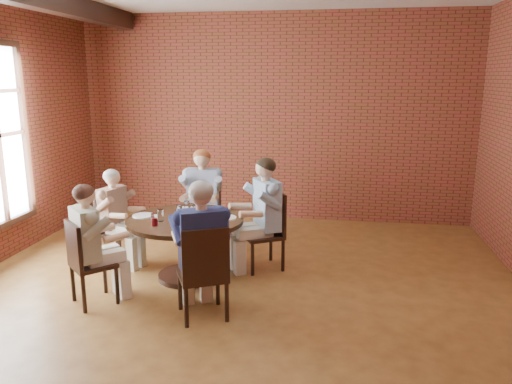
# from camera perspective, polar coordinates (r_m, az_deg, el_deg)

# --- Properties ---
(floor) EXTENTS (7.00, 7.00, 0.00)m
(floor) POSITION_cam_1_polar(r_m,az_deg,el_deg) (5.42, -2.94, -12.95)
(floor) COLOR olive
(floor) RESTS_ON ground
(wall_back) EXTENTS (7.00, 0.00, 7.00)m
(wall_back) POSITION_cam_1_polar(r_m,az_deg,el_deg) (8.35, 2.00, 8.39)
(wall_back) COLOR maroon
(wall_back) RESTS_ON ground
(dining_table) EXTENTS (1.38, 1.38, 0.75)m
(dining_table) POSITION_cam_1_polar(r_m,az_deg,el_deg) (6.00, -8.04, -5.02)
(dining_table) COLOR black
(dining_table) RESTS_ON floor
(chair_a) EXTENTS (0.63, 0.63, 0.98)m
(chair_a) POSITION_cam_1_polar(r_m,az_deg,el_deg) (6.29, 1.52, -4.04)
(chair_a) COLOR black
(chair_a) RESTS_ON floor
(diner_a) EXTENTS (0.90, 0.85, 1.41)m
(diner_a) POSITION_cam_1_polar(r_m,az_deg,el_deg) (6.21, 0.70, -2.56)
(diner_a) COLOR #376491
(diner_a) RESTS_ON floor
(chair_b) EXTENTS (0.49, 0.49, 0.97)m
(chair_b) POSITION_cam_1_polar(r_m,az_deg,el_deg) (7.15, -5.98, -2.05)
(chair_b) COLOR black
(chair_b) RESTS_ON floor
(diner_b) EXTENTS (0.62, 0.74, 1.40)m
(diner_b) POSITION_cam_1_polar(r_m,az_deg,el_deg) (7.01, -6.15, -0.87)
(diner_b) COLOR #8694AA
(diner_b) RESTS_ON floor
(chair_c) EXTENTS (0.48, 0.48, 0.89)m
(chair_c) POSITION_cam_1_polar(r_m,az_deg,el_deg) (6.65, -16.05, -3.97)
(chair_c) COLOR black
(chair_c) RESTS_ON floor
(diner_c) EXTENTS (0.70, 0.62, 1.25)m
(diner_c) POSITION_cam_1_polar(r_m,az_deg,el_deg) (6.56, -15.64, -2.92)
(diner_c) COLOR brown
(diner_c) RESTS_ON floor
(chair_d) EXTENTS (0.58, 0.58, 0.92)m
(chair_d) POSITION_cam_1_polar(r_m,az_deg,el_deg) (5.57, -18.95, -7.36)
(chair_d) COLOR black
(chair_d) RESTS_ON floor
(diner_d) EXTENTS (0.80, 0.81, 1.30)m
(diner_d) POSITION_cam_1_polar(r_m,az_deg,el_deg) (5.54, -18.26, -5.75)
(diner_d) COLOR beige
(diner_d) RESTS_ON floor
(chair_e) EXTENTS (0.62, 0.62, 0.98)m
(chair_e) POSITION_cam_1_polar(r_m,az_deg,el_deg) (4.97, -5.97, -8.88)
(chair_e) COLOR black
(chair_e) RESTS_ON floor
(diner_e) EXTENTS (0.82, 0.88, 1.40)m
(diner_e) POSITION_cam_1_polar(r_m,az_deg,el_deg) (4.99, -6.23, -6.60)
(diner_e) COLOR #1B234D
(diner_e) RESTS_ON floor
(plate_a) EXTENTS (0.26, 0.26, 0.01)m
(plate_a) POSITION_cam_1_polar(r_m,az_deg,el_deg) (5.88, -3.53, -2.94)
(plate_a) COLOR white
(plate_a) RESTS_ON dining_table
(plate_b) EXTENTS (0.26, 0.26, 0.01)m
(plate_b) POSITION_cam_1_polar(r_m,az_deg,el_deg) (6.30, -7.90, -1.95)
(plate_b) COLOR white
(plate_b) RESTS_ON dining_table
(plate_c) EXTENTS (0.26, 0.26, 0.01)m
(plate_c) POSITION_cam_1_polar(r_m,az_deg,el_deg) (6.11, -12.74, -2.64)
(plate_c) COLOR white
(plate_c) RESTS_ON dining_table
(plate_d) EXTENTS (0.26, 0.26, 0.01)m
(plate_d) POSITION_cam_1_polar(r_m,az_deg,el_deg) (5.53, -7.32, -4.07)
(plate_d) COLOR white
(plate_d) RESTS_ON dining_table
(glass_a) EXTENTS (0.07, 0.07, 0.14)m
(glass_a) POSITION_cam_1_polar(r_m,az_deg,el_deg) (5.86, -5.29, -2.39)
(glass_a) COLOR white
(glass_a) RESTS_ON dining_table
(glass_b) EXTENTS (0.07, 0.07, 0.14)m
(glass_b) POSITION_cam_1_polar(r_m,az_deg,el_deg) (6.04, -7.41, -1.98)
(glass_b) COLOR white
(glass_b) RESTS_ON dining_table
(glass_c) EXTENTS (0.07, 0.07, 0.14)m
(glass_c) POSITION_cam_1_polar(r_m,az_deg,el_deg) (6.18, -7.90, -1.65)
(glass_c) COLOR white
(glass_c) RESTS_ON dining_table
(glass_d) EXTENTS (0.07, 0.07, 0.14)m
(glass_d) POSITION_cam_1_polar(r_m,az_deg,el_deg) (6.00, -8.74, -2.12)
(glass_d) COLOR white
(glass_d) RESTS_ON dining_table
(glass_e) EXTENTS (0.07, 0.07, 0.14)m
(glass_e) POSITION_cam_1_polar(r_m,az_deg,el_deg) (5.84, -10.85, -2.62)
(glass_e) COLOR white
(glass_e) RESTS_ON dining_table
(glass_f) EXTENTS (0.07, 0.07, 0.14)m
(glass_f) POSITION_cam_1_polar(r_m,az_deg,el_deg) (5.67, -11.53, -3.13)
(glass_f) COLOR white
(glass_f) RESTS_ON dining_table
(glass_g) EXTENTS (0.07, 0.07, 0.14)m
(glass_g) POSITION_cam_1_polar(r_m,az_deg,el_deg) (5.73, -8.58, -2.84)
(glass_g) COLOR white
(glass_g) RESTS_ON dining_table
(glass_h) EXTENTS (0.07, 0.07, 0.14)m
(glass_h) POSITION_cam_1_polar(r_m,az_deg,el_deg) (5.73, -6.10, -2.77)
(glass_h) COLOR white
(glass_h) RESTS_ON dining_table
(smartphone) EXTENTS (0.08, 0.15, 0.01)m
(smartphone) POSITION_cam_1_polar(r_m,az_deg,el_deg) (5.58, -4.75, -3.87)
(smartphone) COLOR black
(smartphone) RESTS_ON dining_table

